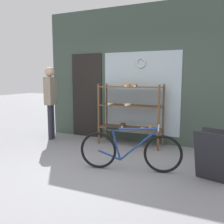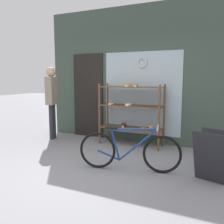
{
  "view_description": "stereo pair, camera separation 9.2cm",
  "coord_description": "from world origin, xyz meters",
  "px_view_note": "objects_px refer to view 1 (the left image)",
  "views": [
    {
      "loc": [
        2.0,
        -3.22,
        1.54
      ],
      "look_at": [
        0.04,
        1.07,
        0.87
      ],
      "focal_mm": 40.0,
      "sensor_mm": 36.0,
      "label": 1
    },
    {
      "loc": [
        2.08,
        -3.18,
        1.54
      ],
      "look_at": [
        0.04,
        1.07,
        0.87
      ],
      "focal_mm": 40.0,
      "sensor_mm": 36.0,
      "label": 2
    }
  ],
  "objects_px": {
    "display_case": "(130,108)",
    "pedestrian": "(50,97)",
    "sandwich_board": "(212,156)",
    "bicycle": "(129,151)"
  },
  "relations": [
    {
      "from": "bicycle",
      "to": "display_case",
      "type": "bearing_deg",
      "value": 96.8
    },
    {
      "from": "sandwich_board",
      "to": "bicycle",
      "type": "bearing_deg",
      "value": -158.3
    },
    {
      "from": "display_case",
      "to": "sandwich_board",
      "type": "bearing_deg",
      "value": -37.18
    },
    {
      "from": "display_case",
      "to": "bicycle",
      "type": "bearing_deg",
      "value": -69.91
    },
    {
      "from": "sandwich_board",
      "to": "pedestrian",
      "type": "distance_m",
      "value": 3.96
    },
    {
      "from": "bicycle",
      "to": "pedestrian",
      "type": "height_order",
      "value": "pedestrian"
    },
    {
      "from": "display_case",
      "to": "pedestrian",
      "type": "xyz_separation_m",
      "value": [
        -1.96,
        -0.31,
        0.22
      ]
    },
    {
      "from": "sandwich_board",
      "to": "pedestrian",
      "type": "bearing_deg",
      "value": -179.59
    },
    {
      "from": "display_case",
      "to": "sandwich_board",
      "type": "xyz_separation_m",
      "value": [
        1.79,
        -1.36,
        -0.45
      ]
    },
    {
      "from": "display_case",
      "to": "bicycle",
      "type": "xyz_separation_m",
      "value": [
        0.54,
        -1.49,
        -0.5
      ]
    }
  ]
}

